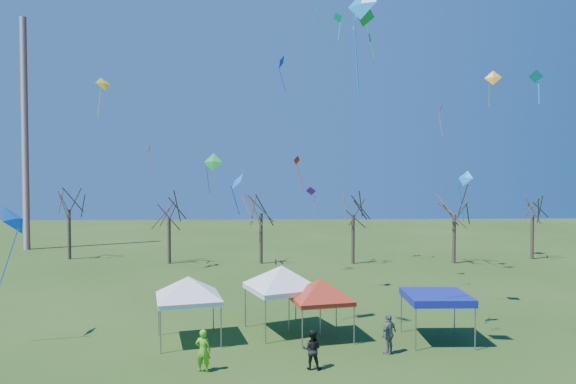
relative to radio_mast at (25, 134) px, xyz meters
name	(u,v)px	position (x,y,z in m)	size (l,w,h in m)	color
ground	(303,359)	(28.00, -34.00, -12.50)	(140.00, 140.00, 0.00)	#264315
radio_mast	(25,134)	(0.00, 0.00, 0.00)	(0.70, 0.70, 25.00)	silver
tree_0	(69,192)	(7.15, -6.62, -6.01)	(3.83, 3.83, 8.44)	#3D2D21
tree_1	(169,200)	(17.23, -9.35, -6.71)	(3.42, 3.42, 7.54)	#3D2D21
tree_2	(261,195)	(25.63, -9.62, -6.21)	(3.71, 3.71, 8.18)	#3D2D21
tree_3	(353,197)	(34.03, -9.96, -6.42)	(3.59, 3.59, 7.91)	#3D2D21
tree_4	(454,197)	(43.36, -10.00, -6.44)	(3.58, 3.58, 7.89)	#3D2D21
tree_5	(533,200)	(51.72, -7.93, -6.77)	(3.39, 3.39, 7.46)	#3D2D21
tent_white_west	(188,281)	(22.55, -31.42, -9.52)	(4.07, 4.07, 3.70)	gray
tent_white_mid	(282,270)	(27.13, -29.93, -9.30)	(4.17, 4.17, 3.97)	gray
tent_red	(320,283)	(29.03, -31.14, -9.72)	(3.82, 3.82, 3.44)	gray
tent_blue	(436,297)	(34.67, -31.70, -10.35)	(3.01, 3.01, 2.34)	gray
person_green	(203,350)	(23.76, -35.28, -11.62)	(0.64, 0.42, 1.77)	#60D021
person_dark	(312,349)	(28.30, -35.14, -11.67)	(0.81, 0.63, 1.66)	black
person_grey	(389,334)	(31.94, -33.40, -11.59)	(1.07, 0.45, 1.83)	slate
kite_5	(362,5)	(30.30, -35.21, 2.59)	(1.32, 1.18, 4.42)	#158CE5
kite_12	(440,108)	(40.65, -13.99, 1.14)	(0.80, 1.03, 2.85)	#F5540C
kite_22	(297,161)	(28.65, -14.91, -3.29)	(0.97, 0.98, 2.74)	red
kite_25	(493,78)	(36.56, -33.45, -0.01)	(0.79, 0.57, 1.63)	#F0A819
kite_18	(338,18)	(30.63, -25.26, 5.06)	(0.75, 0.74, 1.68)	#0DCAA5
kite_1	(237,182)	(24.83, -30.27, -4.70)	(0.99, 1.16, 2.19)	blue
kite_11	(213,162)	(22.34, -18.93, -3.44)	(1.40, 0.81, 2.99)	green
kite_24	(281,63)	(27.23, -22.91, 2.91)	(0.65, 0.98, 2.37)	#132DD3
kite_19	(311,191)	(29.92, -13.57, -5.76)	(1.00, 0.79, 2.35)	#6B18A8
kite_17	(465,179)	(38.41, -25.46, -4.61)	(1.00, 1.13, 3.15)	#147DDE
kite_13	(149,149)	(16.28, -12.87, -2.18)	(0.68, 0.94, 2.38)	#DE610B
kite_2	(103,84)	(13.23, -14.88, 2.86)	(1.54, 1.56, 3.28)	yellow
kite_14	(14,220)	(14.16, -31.24, -6.53)	(1.24, 1.72, 4.17)	blue
kite_9	(536,78)	(39.06, -32.45, 0.23)	(0.71, 0.49, 1.64)	#0CA6B5
kite_15	(355,11)	(31.89, -23.54, 6.03)	(0.40, 0.79, 1.58)	yellow
kite_27	(365,16)	(31.00, -32.17, 3.08)	(1.13, 0.86, 2.55)	green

